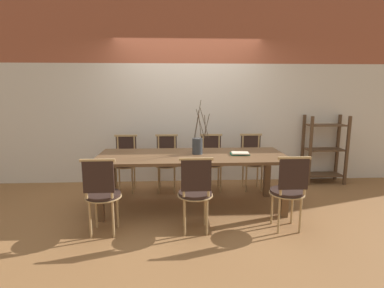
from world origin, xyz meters
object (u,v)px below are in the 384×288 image
Objects in this scene: vase_centerpiece at (198,145)px; dining_table at (192,161)px; chair_near_center at (289,189)px; chair_far_center at (212,160)px; shelving_rack at (324,150)px; book_stack at (240,153)px.

dining_table is at bearing -145.65° from vase_centerpiece.
chair_near_center and chair_far_center have the same top height.
dining_table is 2.61m from shelving_rack.
book_stack reaches higher than dining_table.
shelving_rack is (1.74, 1.07, -0.18)m from book_stack.
chair_far_center is at bearing 110.37° from book_stack.
vase_centerpiece is at bearing 68.12° from chair_far_center.
shelving_rack reaches higher than book_stack.
book_stack is (0.29, -0.79, 0.27)m from chair_far_center.
chair_far_center is (-0.72, 1.53, 0.00)m from chair_near_center.
dining_table is 10.08× the size of book_stack.
book_stack is 0.21× the size of shelving_rack.
dining_table is at bearing 177.48° from book_stack.
chair_near_center is 1.69m from chair_far_center.
chair_near_center reaches higher than book_stack.
shelving_rack reaches higher than dining_table.
chair_far_center is at bearing 68.12° from vase_centerpiece.
chair_far_center reaches higher than dining_table.
chair_far_center is 1.23× the size of vase_centerpiece.
book_stack is at bearing -2.52° from dining_table.
book_stack is 2.05m from shelving_rack.
vase_centerpiece is 0.62× the size of shelving_rack.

